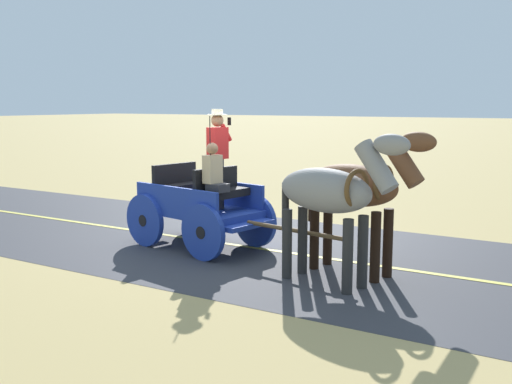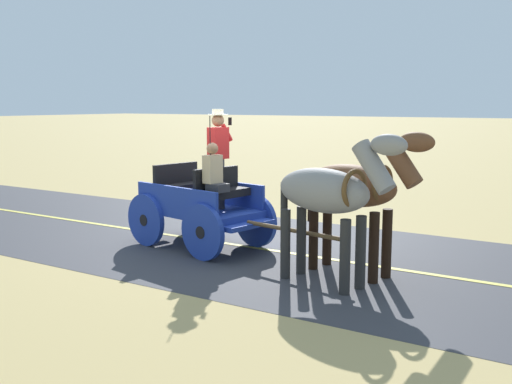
# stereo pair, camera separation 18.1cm
# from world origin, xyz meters

# --- Properties ---
(ground_plane) EXTENTS (200.00, 200.00, 0.00)m
(ground_plane) POSITION_xyz_m (0.00, 0.00, 0.00)
(ground_plane) COLOR tan
(road_surface) EXTENTS (5.52, 160.00, 0.01)m
(road_surface) POSITION_xyz_m (0.00, 0.00, 0.00)
(road_surface) COLOR #38383D
(road_surface) RESTS_ON ground
(road_centre_stripe) EXTENTS (0.12, 160.00, 0.00)m
(road_centre_stripe) POSITION_xyz_m (0.00, 0.00, 0.01)
(road_centre_stripe) COLOR #DBCC4C
(road_centre_stripe) RESTS_ON road_surface
(horse_drawn_carriage) EXTENTS (1.83, 4.51, 2.50)m
(horse_drawn_carriage) POSITION_xyz_m (0.40, -0.04, 0.82)
(horse_drawn_carriage) COLOR #1E3899
(horse_drawn_carriage) RESTS_ON ground
(horse_near_side) EXTENTS (0.84, 2.15, 2.21)m
(horse_near_side) POSITION_xyz_m (0.61, 3.00, 1.32)
(horse_near_side) COLOR brown
(horse_near_side) RESTS_ON ground
(horse_off_side) EXTENTS (0.89, 2.15, 2.21)m
(horse_off_side) POSITION_xyz_m (1.30, 2.87, 1.32)
(horse_off_side) COLOR gray
(horse_off_side) RESTS_ON ground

